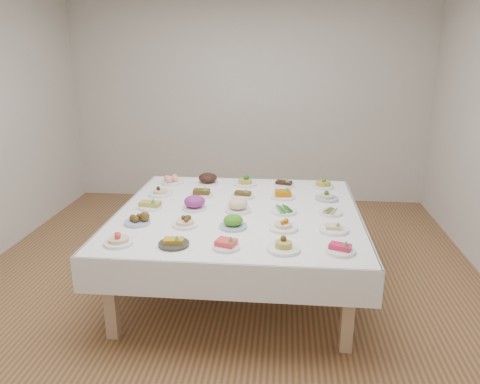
# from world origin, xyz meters

# --- Properties ---
(room_envelope) EXTENTS (5.02, 5.02, 2.81)m
(room_envelope) POSITION_xyz_m (0.00, 0.00, 1.83)
(room_envelope) COLOR #9A6440
(room_envelope) RESTS_ON ground
(display_table) EXTENTS (2.15, 2.15, 0.75)m
(display_table) POSITION_xyz_m (0.14, -0.18, 0.68)
(display_table) COLOR white
(display_table) RESTS_ON ground
(dish_0) EXTENTS (0.22, 0.22, 0.12)m
(dish_0) POSITION_xyz_m (-0.68, -0.99, 0.81)
(dish_0) COLOR white
(dish_0) RESTS_ON display_table
(dish_1) EXTENTS (0.22, 0.22, 0.09)m
(dish_1) POSITION_xyz_m (-0.26, -0.99, 0.78)
(dish_1) COLOR #2E2C29
(dish_1) RESTS_ON display_table
(dish_2) EXTENTS (0.20, 0.20, 0.09)m
(dish_2) POSITION_xyz_m (0.13, -0.99, 0.79)
(dish_2) COLOR white
(dish_2) RESTS_ON display_table
(dish_3) EXTENTS (0.24, 0.24, 0.12)m
(dish_3) POSITION_xyz_m (0.54, -0.99, 0.80)
(dish_3) COLOR white
(dish_3) RESTS_ON display_table
(dish_4) EXTENTS (0.22, 0.22, 0.10)m
(dish_4) POSITION_xyz_m (0.95, -0.98, 0.79)
(dish_4) COLOR white
(dish_4) RESTS_ON display_table
(dish_5) EXTENTS (0.21, 0.21, 0.10)m
(dish_5) POSITION_xyz_m (-0.67, -0.58, 0.80)
(dish_5) COLOR #4C66B2
(dish_5) RESTS_ON display_table
(dish_6) EXTENTS (0.21, 0.21, 0.11)m
(dish_6) POSITION_xyz_m (-0.26, -0.59, 0.80)
(dish_6) COLOR white
(dish_6) RESTS_ON display_table
(dish_7) EXTENTS (0.22, 0.22, 0.12)m
(dish_7) POSITION_xyz_m (0.13, -0.59, 0.80)
(dish_7) COLOR #4C66B2
(dish_7) RESTS_ON display_table
(dish_8) EXTENTS (0.23, 0.23, 0.12)m
(dish_8) POSITION_xyz_m (0.54, -0.58, 0.80)
(dish_8) COLOR white
(dish_8) RESTS_ON display_table
(dish_9) EXTENTS (0.23, 0.23, 0.09)m
(dish_9) POSITION_xyz_m (0.94, -0.58, 0.78)
(dish_9) COLOR white
(dish_9) RESTS_ON display_table
(dish_10) EXTENTS (0.22, 0.22, 0.11)m
(dish_10) POSITION_xyz_m (-0.67, -0.19, 0.80)
(dish_10) COLOR white
(dish_10) RESTS_ON display_table
(dish_11) EXTENTS (0.21, 0.21, 0.13)m
(dish_11) POSITION_xyz_m (-0.26, -0.18, 0.81)
(dish_11) COLOR white
(dish_11) RESTS_ON display_table
(dish_12) EXTENTS (0.23, 0.23, 0.13)m
(dish_12) POSITION_xyz_m (0.13, -0.19, 0.81)
(dish_12) COLOR white
(dish_12) RESTS_ON display_table
(dish_13) EXTENTS (0.23, 0.23, 0.05)m
(dish_13) POSITION_xyz_m (0.54, -0.19, 0.77)
(dish_13) COLOR white
(dish_13) RESTS_ON display_table
(dish_14) EXTENTS (0.21, 0.21, 0.05)m
(dish_14) POSITION_xyz_m (0.94, -0.18, 0.77)
(dish_14) COLOR white
(dish_14) RESTS_ON display_table
(dish_15) EXTENTS (0.24, 0.24, 0.11)m
(dish_15) POSITION_xyz_m (-0.68, 0.21, 0.80)
(dish_15) COLOR white
(dish_15) RESTS_ON display_table
(dish_16) EXTENTS (0.22, 0.22, 0.11)m
(dish_16) POSITION_xyz_m (-0.27, 0.21, 0.80)
(dish_16) COLOR white
(dish_16) RESTS_ON display_table
(dish_17) EXTENTS (0.22, 0.22, 0.09)m
(dish_17) POSITION_xyz_m (0.14, 0.21, 0.79)
(dish_17) COLOR white
(dish_17) RESTS_ON display_table
(dish_18) EXTENTS (0.23, 0.23, 0.11)m
(dish_18) POSITION_xyz_m (0.53, 0.23, 0.80)
(dish_18) COLOR white
(dish_18) RESTS_ON display_table
(dish_19) EXTENTS (0.22, 0.22, 0.11)m
(dish_19) POSITION_xyz_m (0.95, 0.22, 0.80)
(dish_19) COLOR #4C66B2
(dish_19) RESTS_ON display_table
(dish_20) EXTENTS (0.24, 0.24, 0.11)m
(dish_20) POSITION_xyz_m (-0.66, 0.62, 0.80)
(dish_20) COLOR white
(dish_20) RESTS_ON display_table
(dish_21) EXTENTS (0.26, 0.26, 0.14)m
(dish_21) POSITION_xyz_m (-0.27, 0.62, 0.82)
(dish_21) COLOR white
(dish_21) RESTS_ON display_table
(dish_22) EXTENTS (0.24, 0.24, 0.13)m
(dish_22) POSITION_xyz_m (0.13, 0.62, 0.81)
(dish_22) COLOR white
(dish_22) RESTS_ON display_table
(dish_23) EXTENTS (0.23, 0.23, 0.11)m
(dish_23) POSITION_xyz_m (0.53, 0.63, 0.80)
(dish_23) COLOR white
(dish_23) RESTS_ON display_table
(dish_24) EXTENTS (0.22, 0.22, 0.11)m
(dish_24) POSITION_xyz_m (0.94, 0.61, 0.80)
(dish_24) COLOR white
(dish_24) RESTS_ON display_table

